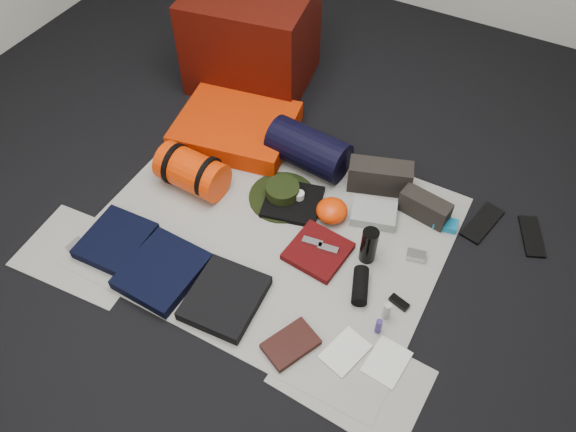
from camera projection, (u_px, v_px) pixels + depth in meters
The scene contains 37 objects.
floor at pixel (272, 230), 2.72m from camera, with size 4.50×4.50×0.02m, color black.
newspaper_mat at pixel (272, 229), 2.71m from camera, with size 1.60×1.30×0.01m, color beige.
newspaper_sheet_front_left at pixel (84, 254), 2.62m from camera, with size 0.58×0.40×0.00m, color beige.
newspaper_sheet_front_right at pixel (352, 377), 2.24m from camera, with size 0.58×0.40×0.00m, color beige.
red_cabinet at pixel (251, 38), 3.25m from camera, with size 0.68×0.56×0.56m, color #470B05.
sleeping_pad at pixel (236, 127), 3.09m from camera, with size 0.62×0.51×0.11m, color red.
stuff_sack at pixel (192, 171), 2.81m from camera, with size 0.20×0.20×0.35m, color #F03504.
sack_strap_left at pixel (176, 164), 2.84m from camera, with size 0.22×0.22×0.03m, color black.
sack_strap_right at pixel (209, 178), 2.78m from camera, with size 0.22×0.22×0.03m, color black.
navy_duffel at pixel (309, 149), 2.90m from camera, with size 0.22×0.22×0.42m, color black.
boonie_brim at pixel (282, 197), 2.83m from camera, with size 0.34×0.34×0.01m, color black.
boonie_crown at pixel (282, 191), 2.80m from camera, with size 0.17×0.17×0.07m, color black.
hiking_boot_left at pixel (380, 177), 2.82m from camera, with size 0.32×0.12×0.16m, color black.
hiking_boot_right at pixel (425, 207), 2.72m from camera, with size 0.25×0.09×0.12m, color black.
flip_flop_left at pixel (482, 223), 2.73m from camera, with size 0.10×0.27×0.01m, color black.
flip_flop_right at pixel (532, 236), 2.68m from camera, with size 0.09×0.24×0.01m, color black.
trousers_navy_a at pixel (116, 240), 2.63m from camera, with size 0.28×0.32×0.05m, color black.
trousers_navy_b at pixel (162, 271), 2.52m from camera, with size 0.31×0.36×0.06m, color black.
trousers_charcoal at pixel (225, 298), 2.43m from camera, with size 0.30×0.34×0.05m, color black.
black_tshirt at pixel (293, 202), 2.80m from camera, with size 0.28×0.26×0.03m, color black.
red_shirt at pixel (318, 251), 2.60m from camera, with size 0.26×0.26×0.03m, color #4B0809.
orange_stuff_sack at pixel (332, 211), 2.72m from camera, with size 0.15×0.15×0.10m, color #F03504.
first_aid_pouch at pixel (374, 213), 2.74m from camera, with size 0.22×0.16×0.05m, color gray.
water_bottle at pixel (369, 246), 2.53m from camera, with size 0.08×0.08×0.19m, color black.
speaker at pixel (360, 286), 2.46m from camera, with size 0.07×0.07×0.18m, color black.
compact_camera at pixel (416, 256), 2.59m from camera, with size 0.09×0.05×0.03m, color #BBBBC0.
cyan_case at pixel (445, 224), 2.71m from camera, with size 0.11×0.07×0.04m, color #1173A4.
toiletry_purple at pixel (378, 326), 2.33m from camera, with size 0.03×0.03×0.08m, color navy.
toiletry_clear at pixel (387, 311), 2.37m from camera, with size 0.03×0.03×0.10m, color #A5AAA5.
paperback_book at pixel (291, 344), 2.31m from camera, with size 0.14×0.22×0.03m, color black.
map_booklet at pixel (345, 352), 2.30m from camera, with size 0.13×0.19×0.01m, color silver.
map_printout at pixel (387, 362), 2.27m from camera, with size 0.15×0.19×0.01m, color silver.
sunglasses at pixel (399, 302), 2.44m from camera, with size 0.09×0.04×0.02m, color black.
key_cluster at pixel (77, 246), 2.64m from camera, with size 0.08×0.08×0.01m, color #BBBBC0.
tape_roll at pixel (299, 195), 2.79m from camera, with size 0.05×0.05×0.04m, color silver.
energy_bar_a at pixel (312, 242), 2.61m from camera, with size 0.10×0.04×0.01m, color #BBBBC0.
energy_bar_b at pixel (328, 248), 2.58m from camera, with size 0.10×0.04×0.01m, color #BBBBC0.
Camera 1 is at (0.87, -1.43, 2.14)m, focal length 35.00 mm.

